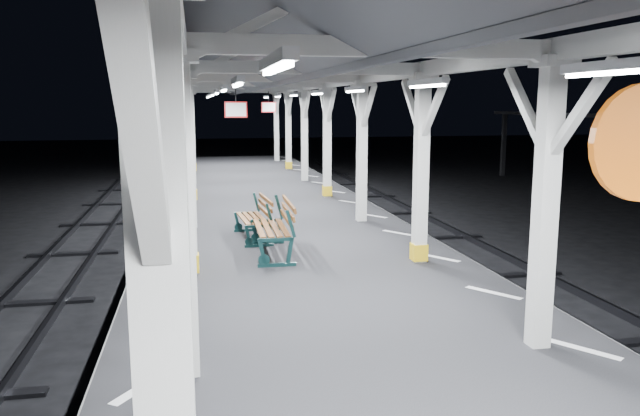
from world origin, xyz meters
name	(u,v)px	position (x,y,z in m)	size (l,w,h in m)	color
ground	(334,369)	(0.00, 0.00, 0.00)	(120.00, 120.00, 0.00)	black
platform	(334,336)	(0.00, 0.00, 0.50)	(6.00, 50.00, 1.00)	black
hazard_stripes_left	(157,314)	(-2.45, 0.00, 1.00)	(1.00, 48.00, 0.01)	silver
hazard_stripes_right	(493,293)	(2.45, 0.00, 1.00)	(1.00, 48.00, 0.01)	silver
track_right	(638,339)	(5.00, 0.00, 0.08)	(2.20, 60.00, 0.16)	#2D2D33
canopy	(335,46)	(0.00, -0.02, 4.56)	(5.40, 49.00, 4.65)	silver
bench_mid	(277,226)	(-0.42, 3.04, 1.54)	(0.74, 1.88, 1.01)	#102E2E
bench_far	(257,217)	(-0.66, 4.49, 1.47)	(0.72, 1.65, 0.87)	#102E2E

